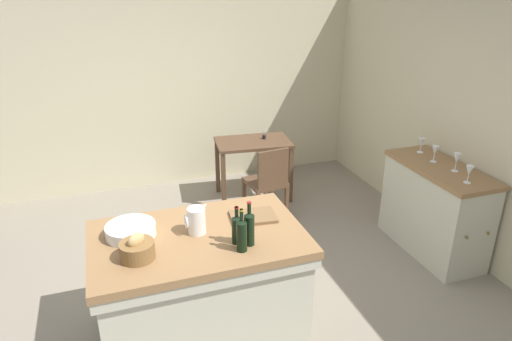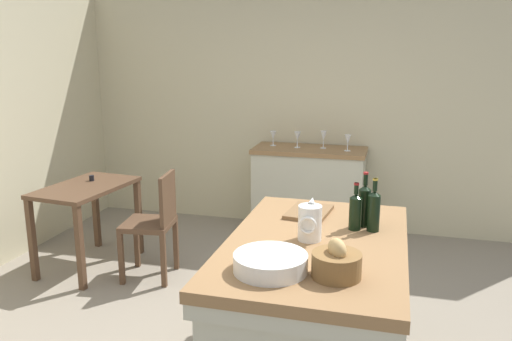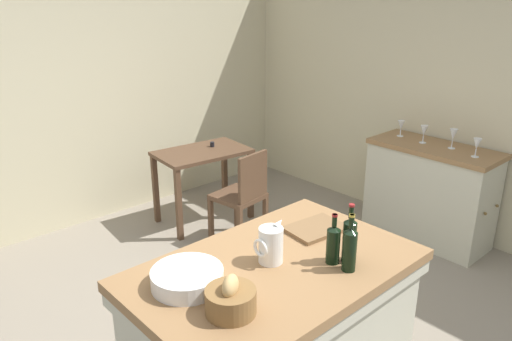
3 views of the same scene
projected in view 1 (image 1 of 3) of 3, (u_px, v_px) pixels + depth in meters
The scene contains 18 objects.
ground_plane at pixel (216, 294), 4.09m from camera, with size 6.76×6.76×0.00m, color gray.
wall_back at pixel (163, 87), 5.85m from camera, with size 5.32×0.12×2.60m, color beige.
wall_right at pixel (478, 125), 4.36m from camera, with size 0.12×5.20×2.60m, color beige.
island_table at pixel (201, 282), 3.46m from camera, with size 1.53×0.97×0.89m.
side_cabinet at pixel (435, 209), 4.59m from camera, with size 0.52×1.16×0.92m.
writing_desk at pixel (253, 150), 5.66m from camera, with size 0.95×0.65×0.80m.
wooden_chair at pixel (268, 182), 5.10m from camera, with size 0.45×0.45×0.91m.
pitcher at pixel (196, 220), 3.29m from camera, with size 0.17×0.13×0.24m.
wash_bowl at pixel (131, 230), 3.28m from camera, with size 0.35×0.35×0.09m, color white.
bread_basket at pixel (137, 249), 3.00m from camera, with size 0.23×0.23×0.19m.
cutting_board at pixel (253, 216), 3.53m from camera, with size 0.34×0.24×0.02m, color brown.
wine_bottle_dark at pixel (249, 227), 3.14m from camera, with size 0.07×0.07×0.33m.
wine_bottle_amber at pixel (237, 229), 3.16m from camera, with size 0.07×0.07×0.28m.
wine_bottle_green at pixel (242, 234), 3.07m from camera, with size 0.07×0.07×0.31m.
wine_glass_far_left at pixel (469, 171), 4.02m from camera, with size 0.07×0.07×0.16m.
wine_glass_left at pixel (457, 159), 4.26m from camera, with size 0.07×0.07×0.18m.
wine_glass_middle at pixel (435, 151), 4.48m from camera, with size 0.07×0.07×0.16m.
wine_glass_right at pixel (421, 143), 4.73m from camera, with size 0.07×0.07×0.15m.
Camera 1 is at (-0.74, -3.28, 2.60)m, focal length 32.30 mm.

